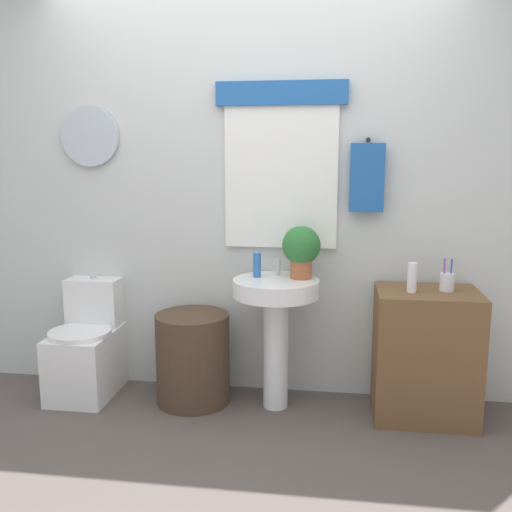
{
  "coord_description": "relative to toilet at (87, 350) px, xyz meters",
  "views": [
    {
      "loc": [
        0.53,
        -2.33,
        1.5
      ],
      "look_at": [
        0.08,
        0.8,
        0.93
      ],
      "focal_mm": 39.41,
      "sensor_mm": 36.0,
      "label": 1
    }
  ],
  "objects": [
    {
      "name": "faucet",
      "position": [
        1.21,
        0.09,
        0.55
      ],
      "size": [
        0.03,
        0.03,
        0.1
      ],
      "primitive_type": "cylinder",
      "color": "silver",
      "rests_on": "pedestal_sink"
    },
    {
      "name": "toilet",
      "position": [
        0.0,
        0.0,
        0.0
      ],
      "size": [
        0.38,
        0.51,
        0.74
      ],
      "color": "white",
      "rests_on": "ground_plane"
    },
    {
      "name": "potted_plant",
      "position": [
        1.35,
        0.03,
        0.68
      ],
      "size": [
        0.23,
        0.23,
        0.31
      ],
      "color": "#AD5B38",
      "rests_on": "pedestal_sink"
    },
    {
      "name": "ground_plane",
      "position": [
        1.01,
        -0.88,
        -0.28
      ],
      "size": [
        8.0,
        8.0,
        0.0
      ],
      "primitive_type": "plane",
      "color": "#564C47"
    },
    {
      "name": "laundry_hamper",
      "position": [
        0.7,
        -0.03,
        -0.01
      ],
      "size": [
        0.45,
        0.45,
        0.55
      ],
      "primitive_type": "cylinder",
      "color": "#4C3828",
      "rests_on": "ground_plane"
    },
    {
      "name": "soap_bottle",
      "position": [
        1.09,
        0.02,
        0.58
      ],
      "size": [
        0.05,
        0.05,
        0.15
      ],
      "primitive_type": "cylinder",
      "color": "#2D6BB7",
      "rests_on": "pedestal_sink"
    },
    {
      "name": "toothbrush_cup",
      "position": [
        2.17,
        -0.01,
        0.52
      ],
      "size": [
        0.08,
        0.08,
        0.19
      ],
      "color": "silver",
      "rests_on": "wooden_cabinet"
    },
    {
      "name": "wooden_cabinet",
      "position": [
        2.07,
        -0.03,
        0.09
      ],
      "size": [
        0.57,
        0.44,
        0.75
      ],
      "primitive_type": "cube",
      "color": "brown",
      "rests_on": "ground_plane"
    },
    {
      "name": "back_wall",
      "position": [
        1.02,
        0.27,
        1.02
      ],
      "size": [
        4.4,
        0.18,
        2.6
      ],
      "color": "silver",
      "rests_on": "ground_plane"
    },
    {
      "name": "lotion_bottle",
      "position": [
        1.97,
        -0.07,
        0.55
      ],
      "size": [
        0.05,
        0.05,
        0.17
      ],
      "primitive_type": "cylinder",
      "color": "white",
      "rests_on": "wooden_cabinet"
    },
    {
      "name": "pedestal_sink",
      "position": [
        1.21,
        -0.03,
        0.3
      ],
      "size": [
        0.51,
        0.51,
        0.79
      ],
      "color": "white",
      "rests_on": "ground_plane"
    }
  ]
}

